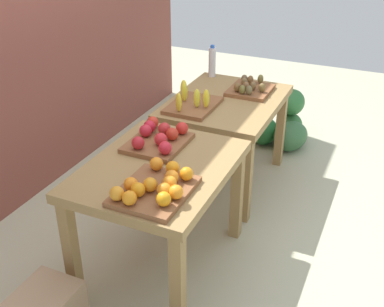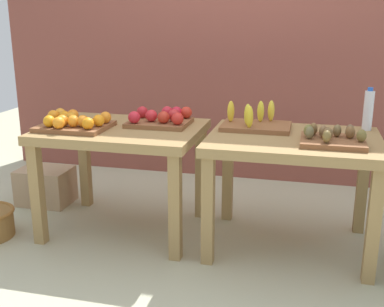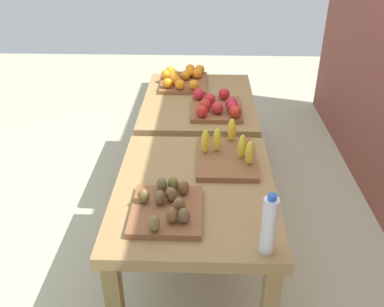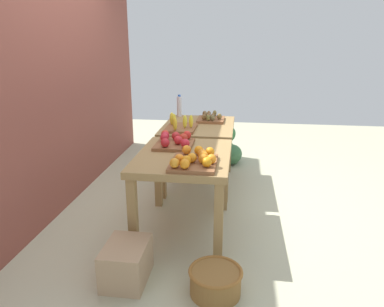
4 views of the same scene
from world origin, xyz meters
name	(u,v)px [view 2 (image 2 of 4)]	position (x,y,z in m)	size (l,w,h in m)	color
ground_plane	(204,236)	(0.00, 0.00, 0.00)	(8.00, 8.00, 0.00)	#B8B696
back_wall	(239,9)	(0.00, 1.35, 1.50)	(4.40, 0.12, 3.00)	brown
display_table_left	(123,142)	(-0.56, 0.00, 0.62)	(1.04, 0.80, 0.73)	#9B7948
display_table_right	(293,154)	(0.56, 0.00, 0.62)	(1.04, 0.80, 0.73)	#9B7948
orange_bin	(73,122)	(-0.84, -0.13, 0.77)	(0.45, 0.37, 0.11)	brown
apple_bin	(162,118)	(-0.32, 0.12, 0.77)	(0.41, 0.35, 0.11)	brown
banana_crate	(255,123)	(0.30, 0.17, 0.77)	(0.44, 0.32, 0.17)	brown
kiwi_bin	(332,138)	(0.78, -0.12, 0.76)	(0.36, 0.32, 0.10)	brown
water_bottle	(368,110)	(1.01, 0.30, 0.86)	(0.06, 0.06, 0.28)	silver
cardboard_produce_box	(46,186)	(-1.35, 0.30, 0.14)	(0.40, 0.30, 0.28)	tan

